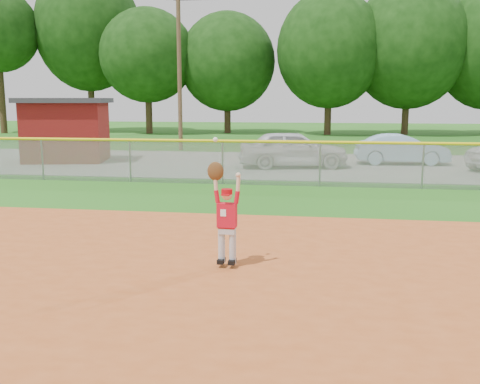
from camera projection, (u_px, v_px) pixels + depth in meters
The scene contains 9 objects.
ground at pixel (317, 288), 8.34m from camera, with size 120.00×120.00×0.00m, color #215E15.
parking_strip at pixel (320, 165), 23.93m from camera, with size 44.00×10.00×0.03m, color slate.
car_white_a at pixel (293, 149), 22.82m from camera, with size 1.87×4.64×1.58m, color silver.
car_blue at pixel (401, 149), 23.96m from camera, with size 1.42×4.08×1.34m, color #91B8D8.
utility_shed at pixel (66, 130), 24.96m from camera, with size 4.50×3.82×2.97m.
outfield_fence at pixel (320, 161), 17.93m from camera, with size 40.06×0.10×1.55m.
power_lines at pixel (341, 66), 28.83m from camera, with size 19.40×0.24×9.00m.
tree_line at pixel (335, 42), 43.83m from camera, with size 62.37×13.00×14.43m.
ballplayer at pixel (225, 214), 9.15m from camera, with size 0.58×0.26×2.18m.
Camera 1 is at (0.00, -8.05, 2.92)m, focal length 40.00 mm.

